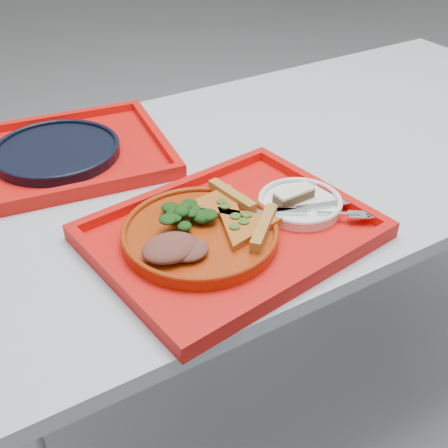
{
  "coord_description": "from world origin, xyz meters",
  "views": [
    {
      "loc": [
        -0.72,
        -0.86,
        1.33
      ],
      "look_at": [
        -0.32,
        -0.2,
        0.78
      ],
      "focal_mm": 45.0,
      "sensor_mm": 36.0,
      "label": 1
    }
  ],
  "objects_px": {
    "tray_main": "(231,235)",
    "dinner_plate": "(200,235)",
    "tray_far": "(58,158)",
    "dessert_bar": "(294,195)",
    "navy_plate": "(57,152)"
  },
  "relations": [
    {
      "from": "tray_main",
      "to": "dinner_plate",
      "type": "xyz_separation_m",
      "value": [
        -0.05,
        0.01,
        0.02
      ]
    },
    {
      "from": "tray_main",
      "to": "tray_far",
      "type": "bearing_deg",
      "value": 104.54
    },
    {
      "from": "dessert_bar",
      "to": "navy_plate",
      "type": "bearing_deg",
      "value": 124.55
    },
    {
      "from": "tray_main",
      "to": "dessert_bar",
      "type": "bearing_deg",
      "value": -2.81
    },
    {
      "from": "tray_far",
      "to": "dessert_bar",
      "type": "height_order",
      "value": "dessert_bar"
    },
    {
      "from": "navy_plate",
      "to": "dessert_bar",
      "type": "height_order",
      "value": "dessert_bar"
    },
    {
      "from": "tray_main",
      "to": "tray_far",
      "type": "xyz_separation_m",
      "value": [
        -0.17,
        0.42,
        0.0
      ]
    },
    {
      "from": "tray_main",
      "to": "dinner_plate",
      "type": "relative_size",
      "value": 1.73
    },
    {
      "from": "dinner_plate",
      "to": "navy_plate",
      "type": "distance_m",
      "value": 0.43
    },
    {
      "from": "tray_far",
      "to": "tray_main",
      "type": "bearing_deg",
      "value": -59.89
    },
    {
      "from": "tray_far",
      "to": "dinner_plate",
      "type": "height_order",
      "value": "dinner_plate"
    },
    {
      "from": "navy_plate",
      "to": "dessert_bar",
      "type": "bearing_deg",
      "value": -52.93
    },
    {
      "from": "tray_main",
      "to": "tray_far",
      "type": "relative_size",
      "value": 1.0
    },
    {
      "from": "navy_plate",
      "to": "dessert_bar",
      "type": "relative_size",
      "value": 3.45
    },
    {
      "from": "dinner_plate",
      "to": "dessert_bar",
      "type": "distance_m",
      "value": 0.19
    }
  ]
}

